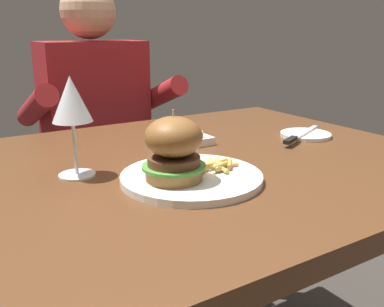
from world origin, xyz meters
The scene contains 9 objects.
dining_table centered at (0.00, 0.00, 0.65)m, with size 1.13×0.88×0.74m.
main_plate centered at (-0.07, -0.11, 0.75)m, with size 0.27×0.27×0.01m, color white.
burger_sandwich centered at (-0.11, -0.12, 0.81)m, with size 0.12×0.12×0.13m.
fries_pile centered at (-0.01, -0.12, 0.76)m, with size 0.12×0.08×0.02m.
wine_glass centered at (-0.25, 0.03, 0.89)m, with size 0.08×0.08×0.20m.
bread_plate centered at (0.38, 0.02, 0.74)m, with size 0.13×0.13×0.01m, color white.
table_knife centered at (0.33, 0.00, 0.75)m, with size 0.22×0.11×0.01m.
butter_dish centered at (0.08, 0.10, 0.75)m, with size 0.08×0.06×0.04m.
diner_person centered at (0.04, 0.72, 0.56)m, with size 0.51×0.36×1.18m.
Camera 1 is at (-0.48, -0.77, 1.02)m, focal length 40.00 mm.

